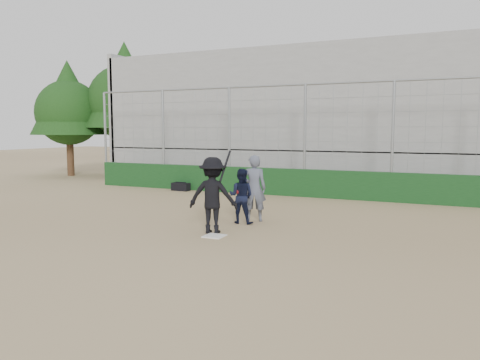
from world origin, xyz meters
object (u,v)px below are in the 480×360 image
at_px(batter_at_plate, 213,195).
at_px(equipment_bag, 181,187).
at_px(umpire, 254,192).
at_px(catcher_crouched, 241,205).

distance_m(batter_at_plate, equipment_bag, 7.87).
bearing_deg(umpire, batter_at_plate, 57.78).
distance_m(catcher_crouched, equipment_bag, 6.98).
bearing_deg(catcher_crouched, equipment_bag, 134.43).
height_order(catcher_crouched, equipment_bag, catcher_crouched).
distance_m(catcher_crouched, umpire, 0.56).
relative_size(catcher_crouched, equipment_bag, 1.32).
relative_size(batter_at_plate, equipment_bag, 2.58).
height_order(batter_at_plate, umpire, batter_at_plate).
bearing_deg(equipment_bag, umpire, -41.95).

